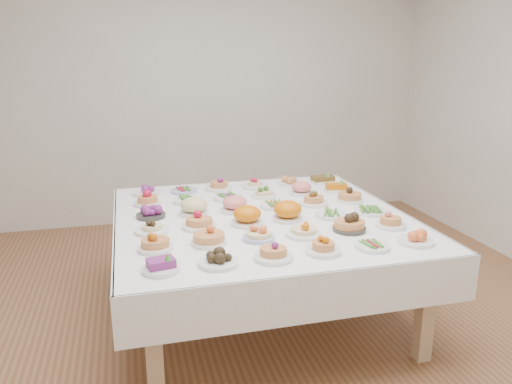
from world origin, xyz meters
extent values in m
plane|color=brown|center=(0.00, 0.00, 0.00)|extent=(5.00, 5.00, 0.00)
cube|color=silver|center=(0.00, 2.50, 1.40)|extent=(5.00, 0.02, 2.80)
cube|color=white|center=(-0.02, 0.16, 0.72)|extent=(1.99, 1.99, 0.06)
cube|color=white|center=(-0.02, 1.15, 0.61)|extent=(2.01, 0.02, 0.28)
cube|color=white|center=(-0.02, -0.83, 0.61)|extent=(2.01, 0.01, 0.28)
cube|color=white|center=(0.97, 0.16, 0.61)|extent=(0.01, 2.01, 0.28)
cube|color=white|center=(-1.01, 0.16, 0.61)|extent=(0.02, 2.01, 0.28)
cube|color=#CCB183|center=(-0.83, -0.65, 0.34)|extent=(0.09, 0.09, 0.69)
cube|color=#CCB183|center=(0.79, -0.65, 0.34)|extent=(0.09, 0.09, 0.69)
cube|color=#CCB183|center=(-0.83, 0.97, 0.34)|extent=(0.09, 0.09, 0.69)
cube|color=#CCB183|center=(0.79, 0.97, 0.34)|extent=(0.09, 0.09, 0.69)
cylinder|color=white|center=(-0.77, -0.60, 0.76)|extent=(0.20, 0.20, 0.02)
cylinder|color=white|center=(-0.47, -0.60, 0.76)|extent=(0.22, 0.22, 0.02)
cylinder|color=white|center=(-0.16, -0.60, 0.76)|extent=(0.21, 0.21, 0.02)
cylinder|color=white|center=(0.14, -0.59, 0.76)|extent=(0.20, 0.20, 0.02)
cylinder|color=white|center=(0.44, -0.60, 0.76)|extent=(0.20, 0.20, 0.02)
cylinder|color=white|center=(0.73, -0.59, 0.76)|extent=(0.21, 0.21, 0.02)
cylinder|color=white|center=(-0.78, -0.30, 0.76)|extent=(0.20, 0.20, 0.02)
cylinder|color=white|center=(-0.47, -0.29, 0.76)|extent=(0.21, 0.21, 0.02)
cylinder|color=#4C66B2|center=(-0.16, -0.29, 0.76)|extent=(0.19, 0.19, 0.02)
cylinder|color=white|center=(0.12, -0.30, 0.76)|extent=(0.22, 0.22, 0.02)
cylinder|color=#302D2A|center=(0.44, -0.29, 0.76)|extent=(0.21, 0.21, 0.02)
cylinder|color=white|center=(0.73, -0.29, 0.76)|extent=(0.19, 0.19, 0.02)
cylinder|color=white|center=(-0.78, 0.00, 0.76)|extent=(0.21, 0.21, 0.02)
cylinder|color=white|center=(-0.48, 0.01, 0.76)|extent=(0.22, 0.22, 0.02)
cylinder|color=white|center=(-0.16, 0.00, 0.76)|extent=(0.21, 0.21, 0.02)
cylinder|color=white|center=(0.12, 0.02, 0.76)|extent=(0.20, 0.20, 0.02)
cylinder|color=white|center=(0.44, 0.00, 0.76)|extent=(0.22, 0.22, 0.02)
cylinder|color=white|center=(0.74, 0.01, 0.76)|extent=(0.22, 0.22, 0.02)
cylinder|color=#302D2A|center=(-0.77, 0.31, 0.76)|extent=(0.20, 0.20, 0.02)
cylinder|color=white|center=(-0.47, 0.30, 0.76)|extent=(0.20, 0.20, 0.02)
cylinder|color=white|center=(-0.18, 0.30, 0.76)|extent=(0.21, 0.21, 0.02)
cylinder|color=white|center=(0.12, 0.32, 0.76)|extent=(0.21, 0.21, 0.02)
cylinder|color=white|center=(0.42, 0.30, 0.76)|extent=(0.21, 0.21, 0.02)
cylinder|color=white|center=(0.72, 0.32, 0.76)|extent=(0.19, 0.19, 0.02)
cylinder|color=white|center=(-0.78, 0.61, 0.76)|extent=(0.20, 0.20, 0.02)
cylinder|color=white|center=(-0.48, 0.61, 0.76)|extent=(0.22, 0.22, 0.02)
cylinder|color=white|center=(-0.16, 0.61, 0.76)|extent=(0.23, 0.23, 0.02)
cylinder|color=white|center=(0.12, 0.60, 0.76)|extent=(0.19, 0.19, 0.02)
cylinder|color=white|center=(0.43, 0.61, 0.76)|extent=(0.20, 0.20, 0.02)
cylinder|color=white|center=(0.73, 0.60, 0.76)|extent=(0.19, 0.19, 0.02)
cylinder|color=white|center=(-0.76, 0.92, 0.76)|extent=(0.23, 0.23, 0.02)
cylinder|color=#4C66B2|center=(-0.47, 0.91, 0.76)|extent=(0.21, 0.21, 0.02)
cylinder|color=white|center=(-0.18, 0.91, 0.76)|extent=(0.22, 0.22, 0.02)
cylinder|color=white|center=(0.13, 0.90, 0.76)|extent=(0.22, 0.22, 0.02)
cylinder|color=white|center=(0.43, 0.90, 0.76)|extent=(0.19, 0.19, 0.02)
cylinder|color=white|center=(0.74, 0.90, 0.76)|extent=(0.20, 0.20, 0.02)
camera|label=1|loc=(-0.90, -3.03, 1.84)|focal=35.00mm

